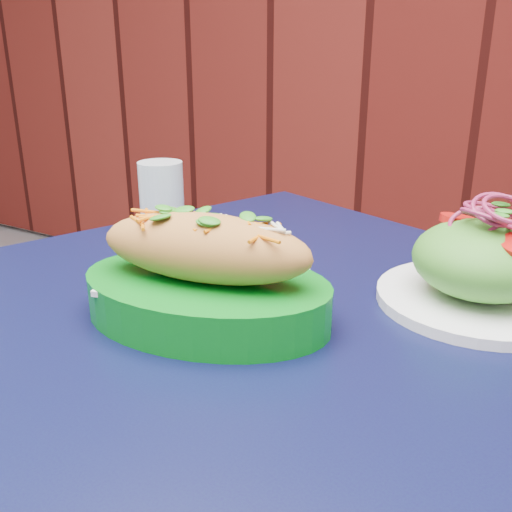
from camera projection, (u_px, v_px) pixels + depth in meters
The scene contains 4 objects.
cafe_table at pixel (251, 389), 0.63m from camera, with size 1.03×1.03×0.75m.
banh_mi_basket at pixel (206, 277), 0.58m from camera, with size 0.29×0.22×0.12m.
salad_plate at pixel (482, 266), 0.62m from camera, with size 0.22×0.22×0.12m.
water_glass at pixel (162, 198), 0.86m from camera, with size 0.07×0.07×0.11m, color silver.
Camera 1 is at (0.75, 0.93, 1.02)m, focal length 40.00 mm.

